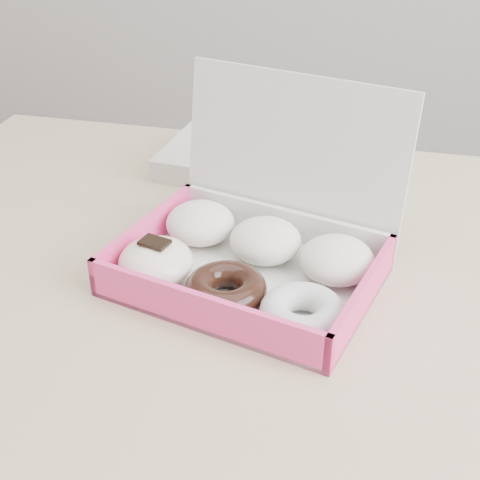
# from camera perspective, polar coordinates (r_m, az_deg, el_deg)

# --- Properties ---
(table) EXTENTS (1.20, 0.80, 0.75)m
(table) POSITION_cam_1_polar(r_m,az_deg,el_deg) (0.91, 3.18, -6.05)
(table) COLOR tan
(table) RESTS_ON ground
(donut_box) EXTENTS (0.36, 0.33, 0.22)m
(donut_box) POSITION_cam_1_polar(r_m,az_deg,el_deg) (0.82, 0.96, -0.88)
(donut_box) COLOR silver
(donut_box) RESTS_ON table
(newspapers) EXTENTS (0.24, 0.20, 0.04)m
(newspapers) POSITION_cam_1_polar(r_m,az_deg,el_deg) (1.10, -0.36, 6.97)
(newspapers) COLOR white
(newspapers) RESTS_ON table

